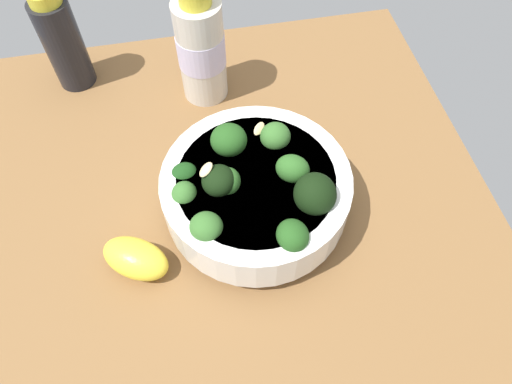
# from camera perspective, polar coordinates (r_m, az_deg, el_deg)

# --- Properties ---
(ground_plane) EXTENTS (0.63, 0.63, 0.03)m
(ground_plane) POSITION_cam_1_polar(r_m,az_deg,el_deg) (0.57, -3.33, -2.20)
(ground_plane) COLOR brown
(bowl_of_broccoli) EXTENTS (0.21, 0.21, 0.10)m
(bowl_of_broccoli) POSITION_cam_1_polar(r_m,az_deg,el_deg) (0.51, 0.01, 0.25)
(bowl_of_broccoli) COLOR white
(bowl_of_broccoli) RESTS_ON ground_plane
(lemon_wedge) EXTENTS (0.09, 0.08, 0.04)m
(lemon_wedge) POSITION_cam_1_polar(r_m,az_deg,el_deg) (0.52, -14.44, -7.83)
(lemon_wedge) COLOR yellow
(lemon_wedge) RESTS_ON ground_plane
(bottle_tall) EXTENTS (0.06, 0.06, 0.16)m
(bottle_tall) POSITION_cam_1_polar(r_m,az_deg,el_deg) (0.62, -6.91, 16.94)
(bottle_tall) COLOR beige
(bottle_tall) RESTS_ON ground_plane
(bottle_short) EXTENTS (0.05, 0.05, 0.14)m
(bottle_short) POSITION_cam_1_polar(r_m,az_deg,el_deg) (0.69, -22.50, 16.60)
(bottle_short) COLOR black
(bottle_short) RESTS_ON ground_plane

